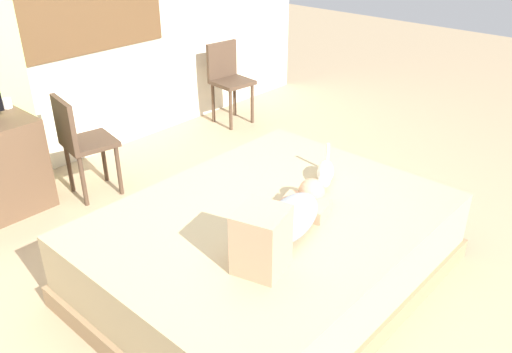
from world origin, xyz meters
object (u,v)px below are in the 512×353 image
Objects in this scene: chair_spare at (228,76)px; person_lying at (284,222)px; cat at (325,173)px; bed at (269,248)px; cup at (7,103)px; chair_by_desk at (80,139)px.

person_lying is at bearing -129.36° from chair_spare.
person_lying reaches higher than cat.
cup is at bearing 101.61° from bed.
cat is at bearing -65.88° from cup.
chair_spare reaches higher than bed.
cat is (0.57, -0.01, 0.32)m from bed.
bed is 1.88m from chair_by_desk.
cup is 0.63m from chair_by_desk.
cat is at bearing -0.76° from bed.
person_lying is (-0.15, -0.23, 0.37)m from bed.
person_lying reaches higher than cup.
chair_spare is at bearing 60.07° from cat.
person_lying is at bearing -82.66° from cup.
cat is 2.56m from cup.
chair_spare reaches higher than cat.
chair_by_desk is (-0.73, 1.86, -0.06)m from cat.
chair_spare reaches higher than person_lying.
bed is 2.57× the size of chair_by_desk.
chair_by_desk is at bearing 90.51° from person_lying.
cup is (-1.04, 2.33, 0.21)m from cat.
chair_spare is at bearing 8.93° from chair_by_desk.
chair_spare is (1.25, 2.17, -0.06)m from cat.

